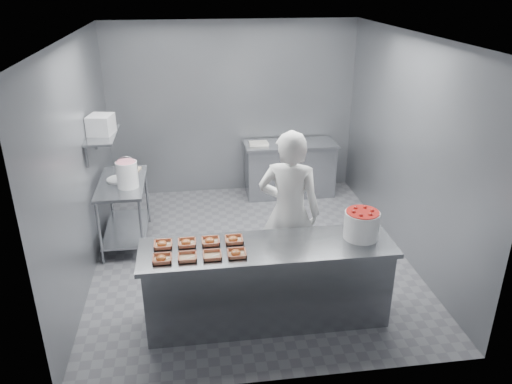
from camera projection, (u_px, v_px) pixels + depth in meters
floor at (251, 255)px, 6.63m from camera, size 4.50×4.50×0.00m
ceiling at (250, 35)px, 5.51m from camera, size 4.50×4.50×0.00m
wall_back at (233, 109)px, 8.11m from camera, size 4.00×0.04×2.80m
wall_left at (81, 163)px, 5.82m from camera, size 0.04×4.50×2.80m
wall_right at (407, 148)px, 6.32m from camera, size 0.04×4.50×2.80m
service_counter at (267, 283)px, 5.22m from camera, size 2.60×0.70×0.90m
prep_table at (124, 203)px, 6.73m from camera, size 0.60×1.20×0.90m
back_counter at (290, 169)px, 8.29m from camera, size 1.50×0.60×0.90m
wall_shelf at (102, 135)px, 6.32m from camera, size 0.35×0.90×0.03m
tray_0 at (162, 259)px, 4.78m from camera, size 0.19×0.18×0.06m
tray_1 at (187, 257)px, 4.81m from camera, size 0.19×0.18×0.04m
tray_2 at (212, 255)px, 4.84m from camera, size 0.19×0.18×0.04m
tray_3 at (237, 253)px, 4.87m from camera, size 0.19×0.18×0.06m
tray_4 at (163, 244)px, 5.03m from camera, size 0.19×0.18×0.06m
tray_5 at (187, 243)px, 5.06m from camera, size 0.19×0.18×0.06m
tray_6 at (210, 241)px, 5.09m from camera, size 0.19×0.18×0.06m
tray_7 at (234, 239)px, 5.12m from camera, size 0.19×0.18×0.06m
worker at (289, 212)px, 5.61m from camera, size 0.82×0.68×1.93m
strawberry_tub at (362, 224)px, 5.14m from camera, size 0.36×0.36×0.30m
glaze_bucket at (127, 174)px, 6.37m from camera, size 0.29×0.27×0.42m
bucket_lid at (119, 179)px, 6.64m from camera, size 0.32×0.32×0.02m
rag at (135, 169)px, 7.02m from camera, size 0.18×0.16×0.02m
appliance at (101, 125)px, 6.26m from camera, size 0.34×0.37×0.24m
paper_stack at (259, 143)px, 8.03m from camera, size 0.31×0.23×0.04m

